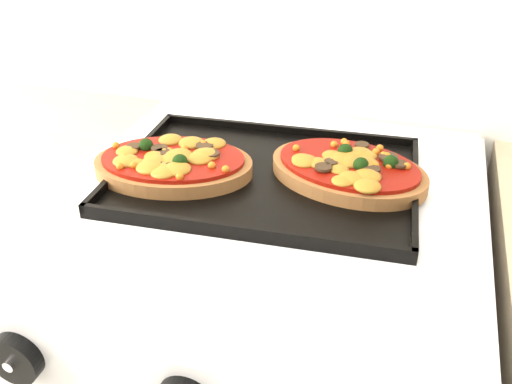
% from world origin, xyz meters
% --- Properties ---
extents(knob_left, '(0.06, 0.02, 0.06)m').
position_xyz_m(knob_left, '(-0.20, 1.37, 0.85)').
color(knob_left, black).
rests_on(knob_left, control_panel).
extents(baking_tray, '(0.45, 0.34, 0.02)m').
position_xyz_m(baking_tray, '(-0.03, 1.73, 0.92)').
color(baking_tray, black).
rests_on(baking_tray, stove).
extents(pizza_left, '(0.26, 0.20, 0.03)m').
position_xyz_m(pizza_left, '(-0.16, 1.69, 0.94)').
color(pizza_left, '#976034').
rests_on(pizza_left, baking_tray).
extents(pizza_right, '(0.26, 0.21, 0.03)m').
position_xyz_m(pizza_right, '(0.09, 1.75, 0.94)').
color(pizza_right, '#976034').
rests_on(pizza_right, baking_tray).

